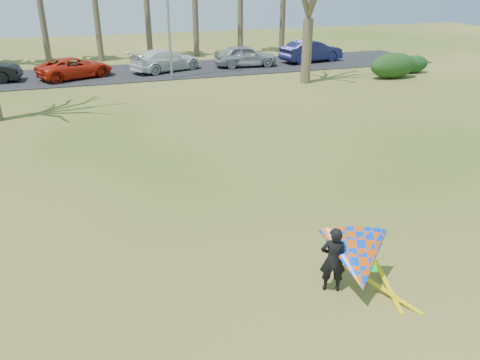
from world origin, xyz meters
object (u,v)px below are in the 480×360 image
object	(u,v)px
car_3	(166,60)
car_4	(245,56)
streetlight	(170,9)
car_2	(75,68)
car_5	(311,51)
kite_flyer	(356,259)

from	to	relation	value
car_3	car_4	xyz separation A→B (m)	(6.03, -0.19, 0.03)
streetlight	car_2	xyz separation A→B (m)	(-6.27, 2.17, -3.72)
car_4	car_5	distance (m)	5.70
car_4	car_5	size ratio (longest dim) A/B	0.92
car_3	kite_flyer	xyz separation A→B (m)	(-0.99, -27.01, 0.01)
car_2	car_5	distance (m)	18.00
car_4	car_2	bearing A→B (deg)	95.84
car_4	car_5	world-z (taller)	car_5
car_4	kite_flyer	distance (m)	27.72
car_4	kite_flyer	xyz separation A→B (m)	(-7.02, -26.81, -0.02)
car_4	kite_flyer	size ratio (longest dim) A/B	1.96
car_5	kite_flyer	size ratio (longest dim) A/B	2.14
kite_flyer	car_3	bearing A→B (deg)	87.91
streetlight	car_5	world-z (taller)	streetlight
kite_flyer	streetlight	bearing A→B (deg)	87.65
car_3	car_2	bearing A→B (deg)	73.02
car_5	car_2	bearing A→B (deg)	83.23
streetlight	car_4	world-z (taller)	streetlight
streetlight	car_2	size ratio (longest dim) A/B	1.62
streetlight	car_4	bearing A→B (deg)	22.97
car_2	car_5	xyz separation A→B (m)	(17.98, 0.69, 0.16)
car_2	kite_flyer	xyz separation A→B (m)	(5.27, -26.43, 0.10)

